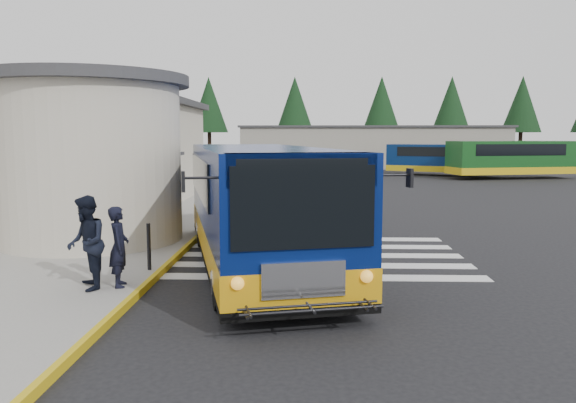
{
  "coord_description": "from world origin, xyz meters",
  "views": [
    {
      "loc": [
        -0.69,
        -15.75,
        3.23
      ],
      "look_at": [
        -1.18,
        -0.5,
        1.43
      ],
      "focal_mm": 35.0,
      "sensor_mm": 36.0,
      "label": 1
    }
  ],
  "objects_px": {
    "pedestrian_b": "(86,243)",
    "far_bus_a": "(440,158)",
    "transit_bus": "(258,210)",
    "pedestrian_a": "(119,247)",
    "bollard": "(149,247)",
    "far_bus_b": "(511,158)"
  },
  "relations": [
    {
      "from": "pedestrian_b",
      "to": "far_bus_a",
      "type": "xyz_separation_m",
      "value": [
        15.3,
        35.07,
        0.31
      ]
    },
    {
      "from": "pedestrian_b",
      "to": "far_bus_b",
      "type": "distance_m",
      "value": 37.59
    },
    {
      "from": "transit_bus",
      "to": "pedestrian_b",
      "type": "xyz_separation_m",
      "value": [
        -3.21,
        -2.65,
        -0.31
      ]
    },
    {
      "from": "pedestrian_b",
      "to": "bollard",
      "type": "height_order",
      "value": "pedestrian_b"
    },
    {
      "from": "transit_bus",
      "to": "pedestrian_a",
      "type": "bearing_deg",
      "value": -151.46
    },
    {
      "from": "transit_bus",
      "to": "pedestrian_b",
      "type": "relative_size",
      "value": 5.67
    },
    {
      "from": "transit_bus",
      "to": "pedestrian_a",
      "type": "height_order",
      "value": "transit_bus"
    },
    {
      "from": "pedestrian_b",
      "to": "transit_bus",
      "type": "bearing_deg",
      "value": 105.49
    },
    {
      "from": "pedestrian_a",
      "to": "transit_bus",
      "type": "bearing_deg",
      "value": -61.48
    },
    {
      "from": "far_bus_b",
      "to": "far_bus_a",
      "type": "bearing_deg",
      "value": 41.86
    },
    {
      "from": "transit_bus",
      "to": "far_bus_b",
      "type": "distance_m",
      "value": 33.66
    },
    {
      "from": "pedestrian_b",
      "to": "far_bus_a",
      "type": "distance_m",
      "value": 38.26
    },
    {
      "from": "pedestrian_a",
      "to": "far_bus_a",
      "type": "distance_m",
      "value": 37.8
    },
    {
      "from": "far_bus_a",
      "to": "pedestrian_b",
      "type": "bearing_deg",
      "value": -177.69
    },
    {
      "from": "transit_bus",
      "to": "bollard",
      "type": "height_order",
      "value": "transit_bus"
    },
    {
      "from": "transit_bus",
      "to": "pedestrian_b",
      "type": "distance_m",
      "value": 4.18
    },
    {
      "from": "pedestrian_a",
      "to": "bollard",
      "type": "relative_size",
      "value": 1.52
    },
    {
      "from": "pedestrian_a",
      "to": "pedestrian_b",
      "type": "relative_size",
      "value": 0.87
    },
    {
      "from": "pedestrian_a",
      "to": "bollard",
      "type": "xyz_separation_m",
      "value": [
        0.21,
        1.43,
        -0.28
      ]
    },
    {
      "from": "pedestrian_a",
      "to": "far_bus_b",
      "type": "distance_m",
      "value": 37.07
    },
    {
      "from": "transit_bus",
      "to": "bollard",
      "type": "xyz_separation_m",
      "value": [
        -2.44,
        -0.97,
        -0.72
      ]
    },
    {
      "from": "pedestrian_b",
      "to": "bollard",
      "type": "bearing_deg",
      "value": 131.21
    }
  ]
}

